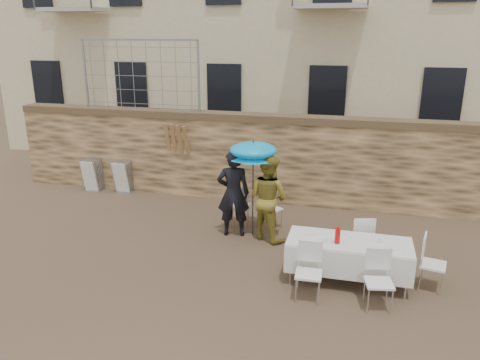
% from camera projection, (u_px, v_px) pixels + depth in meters
% --- Properties ---
extents(ground, '(80.00, 80.00, 0.00)m').
position_uv_depth(ground, '(183.00, 298.00, 7.73)').
color(ground, brown).
rests_on(ground, ground).
extents(stone_wall, '(13.00, 0.50, 2.20)m').
position_uv_depth(stone_wall, '(252.00, 158.00, 12.01)').
color(stone_wall, olive).
rests_on(stone_wall, ground).
extents(chain_link_fence, '(3.20, 0.06, 1.80)m').
position_uv_depth(chain_link_fence, '(140.00, 76.00, 12.12)').
color(chain_link_fence, gray).
rests_on(chain_link_fence, stone_wall).
extents(man_suit, '(0.77, 0.59, 1.88)m').
position_uv_depth(man_suit, '(233.00, 193.00, 9.86)').
color(man_suit, black).
rests_on(man_suit, ground).
extents(woman_dress, '(1.11, 1.03, 1.83)m').
position_uv_depth(woman_dress, '(268.00, 198.00, 9.69)').
color(woman_dress, gold).
rests_on(woman_dress, ground).
extents(umbrella, '(1.03, 1.03, 1.93)m').
position_uv_depth(umbrella, '(253.00, 153.00, 9.59)').
color(umbrella, '#3F3F44').
rests_on(umbrella, ground).
extents(couple_chair_left, '(0.56, 0.56, 0.96)m').
position_uv_depth(couple_chair_left, '(240.00, 205.00, 10.51)').
color(couple_chair_left, white).
rests_on(couple_chair_left, ground).
extents(couple_chair_right, '(0.66, 0.66, 0.96)m').
position_uv_depth(couple_chair_right, '(270.00, 208.00, 10.34)').
color(couple_chair_right, white).
rests_on(couple_chair_right, ground).
extents(banquet_table, '(2.10, 0.85, 0.78)m').
position_uv_depth(banquet_table, '(349.00, 243.00, 8.03)').
color(banquet_table, white).
rests_on(banquet_table, ground).
extents(soda_bottle, '(0.09, 0.09, 0.26)m').
position_uv_depth(soda_bottle, '(338.00, 236.00, 7.89)').
color(soda_bottle, red).
rests_on(soda_bottle, banquet_table).
extents(table_chair_front_left, '(0.50, 0.50, 0.96)m').
position_uv_depth(table_chair_front_left, '(309.00, 273.00, 7.56)').
color(table_chair_front_left, white).
rests_on(table_chair_front_left, ground).
extents(table_chair_front_right, '(0.56, 0.56, 0.96)m').
position_uv_depth(table_chair_front_right, '(379.00, 281.00, 7.30)').
color(table_chair_front_right, white).
rests_on(table_chair_front_right, ground).
extents(table_chair_back, '(0.59, 0.59, 0.96)m').
position_uv_depth(table_chair_back, '(361.00, 239.00, 8.80)').
color(table_chair_back, white).
rests_on(table_chair_back, ground).
extents(table_chair_side, '(0.57, 0.57, 0.96)m').
position_uv_depth(table_chair_side, '(433.00, 263.00, 7.87)').
color(table_chair_side, white).
rests_on(table_chair_side, ground).
extents(chair_stack_left, '(0.46, 0.55, 0.92)m').
position_uv_depth(chair_stack_left, '(97.00, 172.00, 13.01)').
color(chair_stack_left, white).
rests_on(chair_stack_left, ground).
extents(chair_stack_right, '(0.46, 0.47, 0.92)m').
position_uv_depth(chair_stack_right, '(126.00, 175.00, 12.80)').
color(chair_stack_right, white).
rests_on(chair_stack_right, ground).
extents(wood_planks, '(0.70, 0.20, 2.00)m').
position_uv_depth(wood_planks, '(181.00, 159.00, 12.32)').
color(wood_planks, '#A37749').
rests_on(wood_planks, ground).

